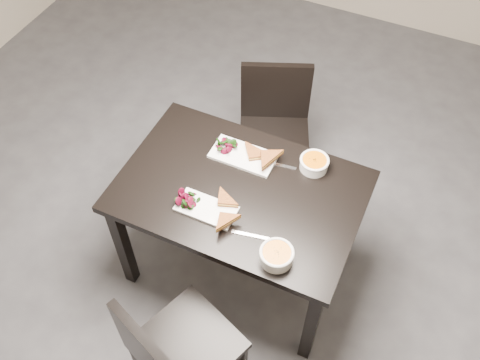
{
  "coord_description": "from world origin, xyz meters",
  "views": [
    {
      "loc": [
        0.86,
        -1.71,
        2.86
      ],
      "look_at": [
        0.19,
        -0.25,
        0.82
      ],
      "focal_mm": 40.39,
      "sensor_mm": 36.0,
      "label": 1
    }
  ],
  "objects_px": {
    "table": "(240,201)",
    "plate_far": "(243,156)",
    "soup_bowl_far": "(314,163)",
    "chair_near": "(174,352)",
    "chair_far": "(274,124)",
    "plate_near": "(206,209)",
    "soup_bowl_near": "(277,255)"
  },
  "relations": [
    {
      "from": "soup_bowl_near",
      "to": "chair_far",
      "type": "bearing_deg",
      "value": 112.16
    },
    {
      "from": "chair_near",
      "to": "chair_far",
      "type": "xyz_separation_m",
      "value": [
        -0.13,
        1.5,
        0.0
      ]
    },
    {
      "from": "table",
      "to": "soup_bowl_far",
      "type": "bearing_deg",
      "value": 44.67
    },
    {
      "from": "table",
      "to": "plate_far",
      "type": "distance_m",
      "value": 0.23
    },
    {
      "from": "table",
      "to": "plate_far",
      "type": "relative_size",
      "value": 3.59
    },
    {
      "from": "chair_far",
      "to": "chair_near",
      "type": "bearing_deg",
      "value": -107.29
    },
    {
      "from": "chair_far",
      "to": "plate_far",
      "type": "distance_m",
      "value": 0.6
    },
    {
      "from": "plate_far",
      "to": "soup_bowl_far",
      "type": "bearing_deg",
      "value": 13.21
    },
    {
      "from": "chair_near",
      "to": "plate_far",
      "type": "bearing_deg",
      "value": 116.89
    },
    {
      "from": "plate_far",
      "to": "soup_bowl_far",
      "type": "distance_m",
      "value": 0.36
    },
    {
      "from": "chair_near",
      "to": "plate_far",
      "type": "relative_size",
      "value": 2.54
    },
    {
      "from": "chair_near",
      "to": "soup_bowl_far",
      "type": "distance_m",
      "value": 1.13
    },
    {
      "from": "table",
      "to": "chair_far",
      "type": "xyz_separation_m",
      "value": [
        -0.1,
        0.73,
        -0.17
      ]
    },
    {
      "from": "soup_bowl_near",
      "to": "soup_bowl_far",
      "type": "xyz_separation_m",
      "value": [
        -0.03,
        0.57,
        -0.0
      ]
    },
    {
      "from": "soup_bowl_near",
      "to": "table",
      "type": "bearing_deg",
      "value": 136.84
    },
    {
      "from": "plate_near",
      "to": "soup_bowl_far",
      "type": "distance_m",
      "value": 0.59
    },
    {
      "from": "table",
      "to": "plate_far",
      "type": "xyz_separation_m",
      "value": [
        -0.07,
        0.2,
        0.11
      ]
    },
    {
      "from": "table",
      "to": "soup_bowl_far",
      "type": "xyz_separation_m",
      "value": [
        0.28,
        0.28,
        0.14
      ]
    },
    {
      "from": "chair_near",
      "to": "soup_bowl_near",
      "type": "relative_size",
      "value": 5.46
    },
    {
      "from": "soup_bowl_far",
      "to": "chair_far",
      "type": "bearing_deg",
      "value": 130.64
    },
    {
      "from": "soup_bowl_far",
      "to": "plate_near",
      "type": "bearing_deg",
      "value": -129.25
    },
    {
      "from": "table",
      "to": "soup_bowl_far",
      "type": "distance_m",
      "value": 0.42
    },
    {
      "from": "chair_near",
      "to": "soup_bowl_far",
      "type": "relative_size",
      "value": 5.71
    },
    {
      "from": "table",
      "to": "plate_near",
      "type": "relative_size",
      "value": 4.18
    },
    {
      "from": "chair_far",
      "to": "plate_near",
      "type": "bearing_deg",
      "value": -111.74
    },
    {
      "from": "plate_near",
      "to": "plate_far",
      "type": "height_order",
      "value": "plate_far"
    },
    {
      "from": "table",
      "to": "chair_far",
      "type": "relative_size",
      "value": 1.41
    },
    {
      "from": "chair_near",
      "to": "plate_near",
      "type": "xyz_separation_m",
      "value": [
        -0.12,
        0.6,
        0.27
      ]
    },
    {
      "from": "table",
      "to": "chair_far",
      "type": "height_order",
      "value": "chair_far"
    },
    {
      "from": "chair_near",
      "to": "plate_far",
      "type": "height_order",
      "value": "chair_near"
    },
    {
      "from": "chair_far",
      "to": "soup_bowl_near",
      "type": "bearing_deg",
      "value": -90.16
    },
    {
      "from": "chair_near",
      "to": "plate_far",
      "type": "distance_m",
      "value": 1.02
    }
  ]
}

